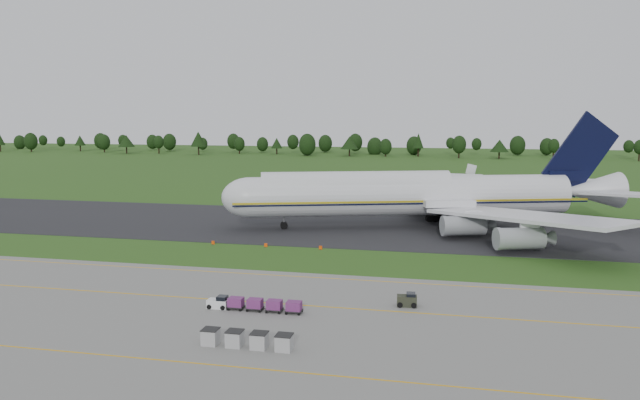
% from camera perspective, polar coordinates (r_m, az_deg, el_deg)
% --- Properties ---
extents(ground, '(600.00, 600.00, 0.00)m').
position_cam_1_polar(ground, '(94.45, -3.52, -5.32)').
color(ground, '#284E17').
rests_on(ground, ground).
extents(apron, '(300.00, 52.00, 0.06)m').
position_cam_1_polar(apron, '(63.74, -12.01, -12.12)').
color(apron, slate).
rests_on(apron, ground).
extents(taxiway, '(300.00, 40.00, 0.08)m').
position_cam_1_polar(taxiway, '(121.05, 0.08, -2.31)').
color(taxiway, black).
rests_on(taxiway, ground).
extents(apron_markings, '(300.00, 30.20, 0.01)m').
position_cam_1_polar(apron_markings, '(69.82, -9.62, -10.22)').
color(apron_markings, '#E3A50D').
rests_on(apron_markings, apron).
extents(tree_line, '(533.57, 21.25, 11.93)m').
position_cam_1_polar(tree_line, '(308.80, 5.54, 5.09)').
color(tree_line, black).
rests_on(tree_line, ground).
extents(aircraft, '(77.97, 72.87, 22.04)m').
position_cam_1_polar(aircraft, '(120.23, 8.90, 0.53)').
color(aircraft, silver).
rests_on(aircraft, ground).
extents(baggage_train, '(10.85, 1.39, 1.33)m').
position_cam_1_polar(baggage_train, '(70.16, -6.16, -9.46)').
color(baggage_train, white).
rests_on(baggage_train, apron).
extents(utility_cart, '(2.32, 1.55, 1.22)m').
position_cam_1_polar(utility_cart, '(71.94, 7.94, -9.14)').
color(utility_cart, '#282C1F').
rests_on(utility_cart, apron).
extents(uld_row, '(8.74, 1.54, 1.52)m').
position_cam_1_polar(uld_row, '(59.83, -6.70, -12.55)').
color(uld_row, '#A4A4A4').
rests_on(uld_row, apron).
extents(edge_markers, '(18.80, 0.30, 0.60)m').
position_cam_1_polar(edge_markers, '(102.24, -4.98, -4.14)').
color(edge_markers, '#FF4A08').
rests_on(edge_markers, ground).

